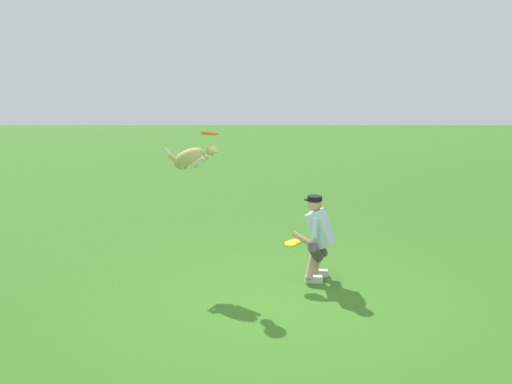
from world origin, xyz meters
TOP-DOWN VIEW (x-y plane):
  - ground_plane at (0.00, 0.00)m, footprint 60.00×60.00m
  - person at (-0.49, -0.78)m, footprint 0.69×0.65m
  - dog at (1.43, -1.26)m, footprint 0.92×0.53m
  - frisbee_flying at (1.13, -1.12)m, footprint 0.37×0.37m
  - frisbee_held at (-0.12, -0.68)m, footprint 0.36×0.36m

SIDE VIEW (x-z plane):
  - ground_plane at x=0.00m, z-range 0.00..0.00m
  - frisbee_held at x=-0.12m, z-range 0.57..0.65m
  - person at x=-0.49m, z-range 0.05..1.34m
  - dog at x=1.43m, z-range 1.53..2.05m
  - frisbee_flying at x=1.13m, z-range 2.14..2.23m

